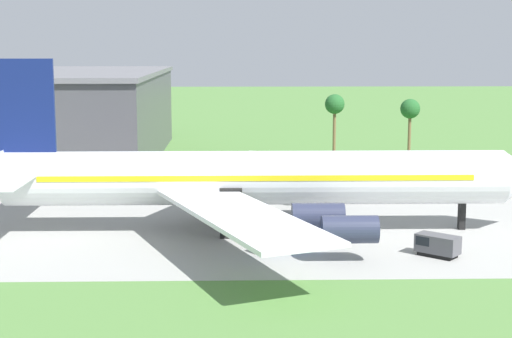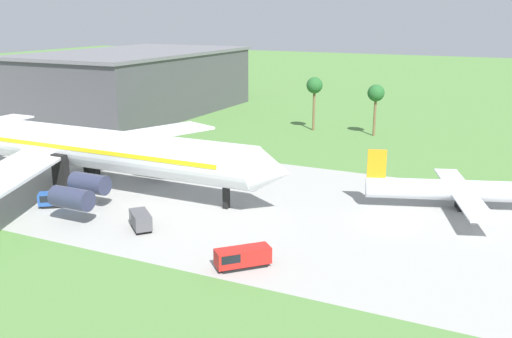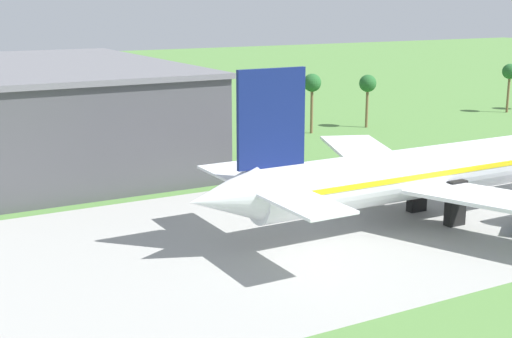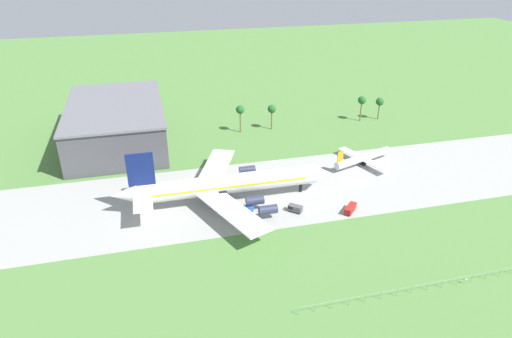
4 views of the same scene
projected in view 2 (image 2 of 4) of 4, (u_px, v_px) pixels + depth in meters
ground_plane at (388, 226)px, 71.16m from camera, size 600.00×600.00×0.00m
taxiway_strip at (388, 226)px, 71.16m from camera, size 320.00×44.00×0.02m
jet_airliner at (82, 147)px, 86.38m from camera, size 68.37×57.76×19.39m
regional_aircraft at (462, 191)px, 76.56m from camera, size 25.16×22.92×7.96m
baggage_tug at (241, 257)px, 59.22m from camera, size 5.47×5.55×2.14m
fuel_truck at (140, 220)px, 69.81m from camera, size 4.50×4.29×2.20m
catering_van at (60, 199)px, 78.09m from camera, size 6.12×5.20×1.99m
terminal_building at (136, 82)px, 149.58m from camera, size 36.72×61.20×16.10m
palm_tree_row at (474, 100)px, 112.44m from camera, size 68.35×3.60×11.95m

